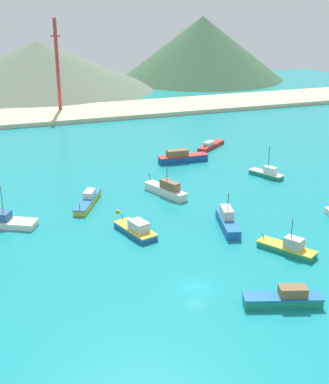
{
  "coord_description": "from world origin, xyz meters",
  "views": [
    {
      "loc": [
        -23.2,
        -54.0,
        34.9
      ],
      "look_at": [
        7.06,
        31.31,
        0.78
      ],
      "focal_mm": 49.88,
      "sensor_mm": 36.0,
      "label": 1
    }
  ],
  "objects_px": {
    "fishing_boat_0": "(284,299)",
    "fishing_boat_8": "(136,229)",
    "fishing_boat_11": "(6,221)",
    "fishing_boat_14": "(182,157)",
    "fishing_boat_3": "(211,145)",
    "fishing_boat_13": "(166,190)",
    "fishing_boat_6": "(228,221)",
    "fishing_boat_12": "(288,247)",
    "buoy_0": "(118,212)",
    "radio_tower": "(57,66)",
    "fishing_boat_1": "(267,173)",
    "fishing_boat_7": "(88,200)"
  },
  "relations": [
    {
      "from": "fishing_boat_0",
      "to": "fishing_boat_8",
      "type": "bearing_deg",
      "value": 113.74
    },
    {
      "from": "fishing_boat_11",
      "to": "fishing_boat_14",
      "type": "distance_m",
      "value": 44.66
    },
    {
      "from": "fishing_boat_3",
      "to": "fishing_boat_11",
      "type": "relative_size",
      "value": 0.94
    },
    {
      "from": "fishing_boat_3",
      "to": "fishing_boat_8",
      "type": "distance_m",
      "value": 50.76
    },
    {
      "from": "fishing_boat_0",
      "to": "fishing_boat_13",
      "type": "bearing_deg",
      "value": 91.26
    },
    {
      "from": "fishing_boat_6",
      "to": "fishing_boat_14",
      "type": "relative_size",
      "value": 0.88
    },
    {
      "from": "fishing_boat_3",
      "to": "fishing_boat_11",
      "type": "xyz_separation_m",
      "value": [
        -49.24,
        -30.42,
        0.2
      ]
    },
    {
      "from": "fishing_boat_12",
      "to": "buoy_0",
      "type": "relative_size",
      "value": 11.47
    },
    {
      "from": "fishing_boat_8",
      "to": "radio_tower",
      "type": "relative_size",
      "value": 0.31
    },
    {
      "from": "fishing_boat_12",
      "to": "fishing_boat_13",
      "type": "xyz_separation_m",
      "value": [
        -8.64,
        27.3,
        0.27
      ]
    },
    {
      "from": "fishing_boat_11",
      "to": "fishing_boat_1",
      "type": "bearing_deg",
      "value": 7.97
    },
    {
      "from": "fishing_boat_3",
      "to": "fishing_boat_14",
      "type": "relative_size",
      "value": 0.84
    },
    {
      "from": "fishing_boat_1",
      "to": "fishing_boat_12",
      "type": "relative_size",
      "value": 0.86
    },
    {
      "from": "fishing_boat_11",
      "to": "buoy_0",
      "type": "distance_m",
      "value": 18.15
    },
    {
      "from": "fishing_boat_0",
      "to": "fishing_boat_7",
      "type": "relative_size",
      "value": 0.92
    },
    {
      "from": "fishing_boat_11",
      "to": "fishing_boat_0",
      "type": "bearing_deg",
      "value": -49.7
    },
    {
      "from": "fishing_boat_13",
      "to": "fishing_boat_12",
      "type": "bearing_deg",
      "value": -72.44
    },
    {
      "from": "fishing_boat_1",
      "to": "fishing_boat_14",
      "type": "height_order",
      "value": "fishing_boat_1"
    },
    {
      "from": "fishing_boat_0",
      "to": "fishing_boat_1",
      "type": "bearing_deg",
      "value": 62.66
    },
    {
      "from": "fishing_boat_6",
      "to": "radio_tower",
      "type": "xyz_separation_m",
      "value": [
        -11.17,
        93.09,
        13.14
      ]
    },
    {
      "from": "fishing_boat_12",
      "to": "fishing_boat_13",
      "type": "bearing_deg",
      "value": 107.56
    },
    {
      "from": "fishing_boat_11",
      "to": "fishing_boat_12",
      "type": "relative_size",
      "value": 1.15
    },
    {
      "from": "fishing_boat_0",
      "to": "fishing_boat_3",
      "type": "height_order",
      "value": "fishing_boat_0"
    },
    {
      "from": "fishing_boat_11",
      "to": "buoy_0",
      "type": "xyz_separation_m",
      "value": [
        18.13,
        -0.69,
        -0.67
      ]
    },
    {
      "from": "buoy_0",
      "to": "fishing_boat_11",
      "type": "bearing_deg",
      "value": 177.82
    },
    {
      "from": "fishing_boat_1",
      "to": "fishing_boat_11",
      "type": "relative_size",
      "value": 0.75
    },
    {
      "from": "fishing_boat_8",
      "to": "fishing_boat_12",
      "type": "relative_size",
      "value": 1.02
    },
    {
      "from": "fishing_boat_1",
      "to": "fishing_boat_8",
      "type": "distance_m",
      "value": 36.81
    },
    {
      "from": "fishing_boat_8",
      "to": "fishing_boat_14",
      "type": "xyz_separation_m",
      "value": [
        20.07,
        32.37,
        0.19
      ]
    },
    {
      "from": "fishing_boat_13",
      "to": "fishing_boat_14",
      "type": "xyz_separation_m",
      "value": [
        10.05,
        18.15,
        -0.04
      ]
    },
    {
      "from": "fishing_boat_3",
      "to": "radio_tower",
      "type": "height_order",
      "value": "radio_tower"
    },
    {
      "from": "fishing_boat_0",
      "to": "fishing_boat_3",
      "type": "xyz_separation_m",
      "value": [
        19.76,
        65.18,
        -0.28
      ]
    },
    {
      "from": "fishing_boat_8",
      "to": "fishing_boat_12",
      "type": "distance_m",
      "value": 22.78
    },
    {
      "from": "fishing_boat_0",
      "to": "fishing_boat_7",
      "type": "xyz_separation_m",
      "value": [
        -15.27,
        39.3,
        -0.14
      ]
    },
    {
      "from": "fishing_boat_1",
      "to": "fishing_boat_7",
      "type": "height_order",
      "value": "fishing_boat_1"
    },
    {
      "from": "fishing_boat_7",
      "to": "fishing_boat_14",
      "type": "bearing_deg",
      "value": 36.0
    },
    {
      "from": "fishing_boat_1",
      "to": "radio_tower",
      "type": "distance_m",
      "value": 80.36
    },
    {
      "from": "fishing_boat_8",
      "to": "fishing_boat_1",
      "type": "bearing_deg",
      "value": 27.88
    },
    {
      "from": "fishing_boat_0",
      "to": "fishing_boat_1",
      "type": "xyz_separation_m",
      "value": [
        21.67,
        41.92,
        -0.11
      ]
    },
    {
      "from": "fishing_boat_3",
      "to": "fishing_boat_0",
      "type": "bearing_deg",
      "value": -106.87
    },
    {
      "from": "fishing_boat_6",
      "to": "fishing_boat_13",
      "type": "height_order",
      "value": "fishing_boat_13"
    },
    {
      "from": "fishing_boat_3",
      "to": "fishing_boat_8",
      "type": "bearing_deg",
      "value": -127.12
    },
    {
      "from": "fishing_boat_1",
      "to": "fishing_boat_14",
      "type": "distance_m",
      "value": 19.63
    },
    {
      "from": "fishing_boat_13",
      "to": "radio_tower",
      "type": "xyz_separation_m",
      "value": [
        -6.89,
        76.55,
        13.12
      ]
    },
    {
      "from": "fishing_boat_11",
      "to": "fishing_boat_14",
      "type": "height_order",
      "value": "fishing_boat_11"
    },
    {
      "from": "fishing_boat_6",
      "to": "radio_tower",
      "type": "bearing_deg",
      "value": 96.84
    },
    {
      "from": "fishing_boat_6",
      "to": "fishing_boat_8",
      "type": "xyz_separation_m",
      "value": [
        -14.29,
        2.31,
        -0.22
      ]
    },
    {
      "from": "fishing_boat_12",
      "to": "fishing_boat_7",
      "type": "bearing_deg",
      "value": 129.81
    },
    {
      "from": "fishing_boat_6",
      "to": "fishing_boat_8",
      "type": "height_order",
      "value": "fishing_boat_6"
    },
    {
      "from": "fishing_boat_1",
      "to": "fishing_boat_12",
      "type": "xyz_separation_m",
      "value": [
        -13.88,
        -30.29,
        0.04
      ]
    }
  ]
}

